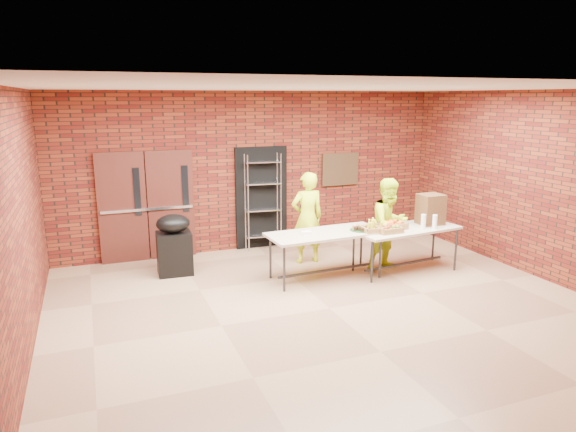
% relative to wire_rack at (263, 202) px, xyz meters
% --- Properties ---
extents(room, '(8.08, 7.08, 3.28)m').
position_rel_wire_rack_xyz_m(room, '(-0.09, -3.32, 0.62)').
color(room, '#8E674C').
rests_on(room, ground).
extents(double_doors, '(1.78, 0.12, 2.10)m').
position_rel_wire_rack_xyz_m(double_doors, '(-2.28, 0.12, 0.07)').
color(double_doors, '#401712').
rests_on(double_doors, room).
extents(dark_doorway, '(1.10, 0.06, 2.10)m').
position_rel_wire_rack_xyz_m(dark_doorway, '(0.01, 0.14, 0.07)').
color(dark_doorway, black).
rests_on(dark_doorway, room).
extents(bronze_plaque, '(0.85, 0.04, 0.70)m').
position_rel_wire_rack_xyz_m(bronze_plaque, '(1.81, 0.13, 0.57)').
color(bronze_plaque, '#3A2517').
rests_on(bronze_plaque, room).
extents(wire_rack, '(0.75, 0.34, 1.97)m').
position_rel_wire_rack_xyz_m(wire_rack, '(0.00, 0.00, 0.00)').
color(wire_rack, silver).
rests_on(wire_rack, room).
extents(table_left, '(2.04, 0.93, 0.82)m').
position_rel_wire_rack_xyz_m(table_left, '(0.42, -2.10, -0.23)').
color(table_left, tan).
rests_on(table_left, room).
extents(table_right, '(2.02, 1.01, 0.80)m').
position_rel_wire_rack_xyz_m(table_right, '(1.92, -2.27, -0.25)').
color(table_right, tan).
rests_on(table_right, room).
extents(basket_bananas, '(0.43, 0.33, 0.13)m').
position_rel_wire_rack_xyz_m(basket_bananas, '(1.23, -2.31, -0.13)').
color(basket_bananas, '#A98044').
rests_on(basket_bananas, table_right).
extents(basket_oranges, '(0.44, 0.34, 0.14)m').
position_rel_wire_rack_xyz_m(basket_oranges, '(1.68, -2.21, -0.12)').
color(basket_oranges, '#A98044').
rests_on(basket_oranges, table_right).
extents(basket_apples, '(0.41, 0.32, 0.13)m').
position_rel_wire_rack_xyz_m(basket_apples, '(1.47, -2.42, -0.13)').
color(basket_apples, '#A98044').
rests_on(basket_apples, table_right).
extents(muffin_tray, '(0.38, 0.38, 0.09)m').
position_rel_wire_rack_xyz_m(muffin_tray, '(1.04, -2.20, -0.12)').
color(muffin_tray, '#12471C').
rests_on(muffin_tray, table_left).
extents(napkin_box, '(0.16, 0.11, 0.05)m').
position_rel_wire_rack_xyz_m(napkin_box, '(0.05, -2.11, -0.14)').
color(napkin_box, white).
rests_on(napkin_box, table_left).
extents(coffee_dispenser, '(0.42, 0.38, 0.55)m').
position_rel_wire_rack_xyz_m(coffee_dispenser, '(2.49, -2.18, 0.09)').
color(coffee_dispenser, brown).
rests_on(coffee_dispenser, table_right).
extents(cup_stack_front, '(0.08, 0.08, 0.25)m').
position_rel_wire_rack_xyz_m(cup_stack_front, '(2.18, -2.41, -0.06)').
color(cup_stack_front, white).
rests_on(cup_stack_front, table_right).
extents(cup_stack_mid, '(0.08, 0.08, 0.25)m').
position_rel_wire_rack_xyz_m(cup_stack_mid, '(2.35, -2.50, -0.06)').
color(cup_stack_mid, white).
rests_on(cup_stack_mid, table_right).
extents(cup_stack_back, '(0.07, 0.07, 0.21)m').
position_rel_wire_rack_xyz_m(cup_stack_back, '(2.27, -2.28, -0.08)').
color(cup_stack_back, white).
rests_on(cup_stack_back, table_right).
extents(covered_grill, '(0.62, 0.53, 1.08)m').
position_rel_wire_rack_xyz_m(covered_grill, '(-1.97, -0.92, -0.44)').
color(covered_grill, black).
rests_on(covered_grill, room).
extents(volunteer_woman, '(0.64, 0.43, 1.73)m').
position_rel_wire_rack_xyz_m(volunteer_woman, '(0.48, -1.16, -0.12)').
color(volunteer_woman, '#D2F71B').
rests_on(volunteer_woman, room).
extents(volunteer_man, '(0.92, 0.78, 1.67)m').
position_rel_wire_rack_xyz_m(volunteer_man, '(1.71, -2.06, -0.15)').
color(volunteer_man, '#D2F71B').
rests_on(volunteer_man, room).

